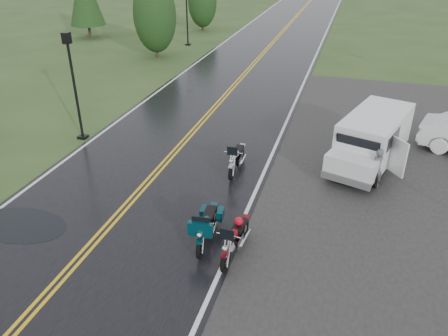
# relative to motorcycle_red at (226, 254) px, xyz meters

# --- Properties ---
(ground) EXTENTS (120.00, 120.00, 0.00)m
(ground) POSITION_rel_motorcycle_red_xyz_m (-3.93, 1.71, -0.61)
(ground) COLOR #2D471E
(ground) RESTS_ON ground
(road) EXTENTS (8.00, 100.00, 0.04)m
(road) POSITION_rel_motorcycle_red_xyz_m (-3.93, 11.71, -0.59)
(road) COLOR black
(road) RESTS_ON ground
(motorcycle_red) EXTENTS (0.89, 2.12, 1.22)m
(motorcycle_red) POSITION_rel_motorcycle_red_xyz_m (0.00, 0.00, 0.00)
(motorcycle_red) COLOR #56090F
(motorcycle_red) RESTS_ON ground
(motorcycle_teal) EXTENTS (0.94, 2.15, 1.24)m
(motorcycle_teal) POSITION_rel_motorcycle_red_xyz_m (-0.80, 0.33, 0.01)
(motorcycle_teal) COLOR #053039
(motorcycle_teal) RESTS_ON ground
(motorcycle_silver) EXTENTS (0.81, 2.09, 1.22)m
(motorcycle_silver) POSITION_rel_motorcycle_red_xyz_m (-1.13, 4.63, -0.00)
(motorcycle_silver) COLOR #A2A6A9
(motorcycle_silver) RESTS_ON ground
(van_white) EXTENTS (3.33, 5.34, 1.97)m
(van_white) POSITION_rel_motorcycle_red_xyz_m (2.27, 6.09, 0.37)
(van_white) COLOR silver
(van_white) RESTS_ON ground
(person_at_van) EXTENTS (0.64, 0.61, 1.48)m
(person_at_van) POSITION_rel_motorcycle_red_xyz_m (3.70, 5.55, 0.13)
(person_at_van) COLOR #525157
(person_at_van) RESTS_ON ground
(lamp_post_near_left) EXTENTS (0.39, 0.39, 4.50)m
(lamp_post_near_left) POSITION_rel_motorcycle_red_xyz_m (-8.28, 6.41, 1.64)
(lamp_post_near_left) COLOR black
(lamp_post_near_left) RESTS_ON ground
(lamp_post_far_left) EXTENTS (0.39, 0.39, 4.59)m
(lamp_post_far_left) POSITION_rel_motorcycle_red_xyz_m (-10.25, 24.52, 1.68)
(lamp_post_far_left) COLOR black
(lamp_post_far_left) RESTS_ON ground
(tree_left_mid) EXTENTS (2.97, 2.97, 4.64)m
(tree_left_mid) POSITION_rel_motorcycle_red_xyz_m (-11.03, 20.39, 1.71)
(tree_left_mid) COLOR #1E3D19
(tree_left_mid) RESTS_ON ground
(tree_left_far) EXTENTS (2.55, 2.55, 3.92)m
(tree_left_far) POSITION_rel_motorcycle_red_xyz_m (-11.06, 30.53, 1.35)
(tree_left_far) COLOR #1E3D19
(tree_left_far) RESTS_ON ground
(pine_left_far) EXTENTS (2.86, 2.86, 5.97)m
(pine_left_far) POSITION_rel_motorcycle_red_xyz_m (-19.24, 24.85, 2.37)
(pine_left_far) COLOR #1E3D19
(pine_left_far) RESTS_ON ground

